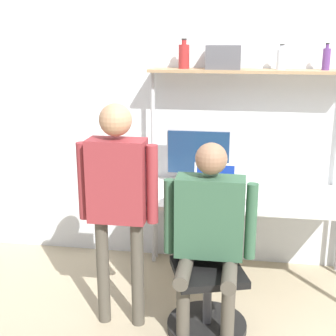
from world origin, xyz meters
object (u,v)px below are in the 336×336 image
object	(u,v)px
bottle_purple	(326,59)
storage_box	(223,57)
office_chair	(206,290)
person_standing	(118,190)
person_seated	(209,225)
laptop	(215,188)
bottle_clear	(281,59)
bottle_red	(184,56)
cell_phone	(251,202)
monitor	(198,155)

from	to	relation	value
bottle_purple	storage_box	size ratio (longest dim) A/B	0.75
office_chair	person_standing	distance (m)	0.95
person_seated	bottle_purple	world-z (taller)	bottle_purple
office_chair	storage_box	distance (m)	1.82
bottle_purple	storage_box	bearing A→B (deg)	180.00
bottle_purple	laptop	bearing A→B (deg)	-157.48
laptop	storage_box	distance (m)	1.06
laptop	bottle_clear	distance (m)	1.15
bottle_red	storage_box	xyz separation A→B (m)	(0.32, 0.00, -0.01)
bottle_red	storage_box	bearing A→B (deg)	0.00
person_seated	bottle_clear	xyz separation A→B (m)	(0.47, 0.99, 1.03)
cell_phone	bottle_clear	xyz separation A→B (m)	(0.19, 0.43, 1.06)
bottle_red	person_standing	bearing A→B (deg)	-107.78
office_chair	person_standing	world-z (taller)	person_standing
cell_phone	bottle_purple	bearing A→B (deg)	38.89
cell_phone	bottle_purple	xyz separation A→B (m)	(0.53, 0.43, 1.06)
monitor	cell_phone	size ratio (longest dim) A/B	3.63
person_standing	bottle_clear	bearing A→B (deg)	42.04
office_chair	bottle_purple	xyz separation A→B (m)	(0.82, 0.94, 1.55)
cell_phone	storage_box	world-z (taller)	storage_box
person_seated	bottle_purple	bearing A→B (deg)	50.57
monitor	bottle_red	bearing A→B (deg)	172.01
laptop	bottle_purple	bearing A→B (deg)	22.52
office_chair	bottle_red	distance (m)	1.85
bottle_red	bottle_clear	xyz separation A→B (m)	(0.77, -0.00, -0.02)
cell_phone	person_standing	distance (m)	1.08
laptop	bottle_purple	size ratio (longest dim) A/B	1.64
monitor	cell_phone	bearing A→B (deg)	-42.16
storage_box	person_seated	bearing A→B (deg)	-90.85
bottle_red	bottle_purple	world-z (taller)	bottle_red
office_chair	bottle_clear	bearing A→B (deg)	62.89
person_seated	laptop	bearing A→B (deg)	90.61
person_seated	monitor	bearing A→B (deg)	100.07
laptop	bottle_red	size ratio (longest dim) A/B	1.42
bottle_clear	bottle_purple	distance (m)	0.34
person_seated	person_standing	distance (m)	0.65
laptop	bottle_clear	size ratio (longest dim) A/B	1.72
office_chair	storage_box	xyz separation A→B (m)	(0.03, 0.94, 1.56)
bottle_purple	storage_box	distance (m)	0.80
cell_phone	bottle_red	world-z (taller)	bottle_red
bottle_red	storage_box	size ratio (longest dim) A/B	0.87
monitor	laptop	world-z (taller)	monitor
monitor	person_seated	distance (m)	1.01
cell_phone	bottle_purple	world-z (taller)	bottle_purple
storage_box	bottle_purple	bearing A→B (deg)	0.00
laptop	monitor	bearing A→B (deg)	117.23
cell_phone	storage_box	distance (m)	1.18
monitor	person_standing	bearing A→B (deg)	-114.96
person_standing	bottle_clear	distance (m)	1.68
person_seated	storage_box	world-z (taller)	storage_box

